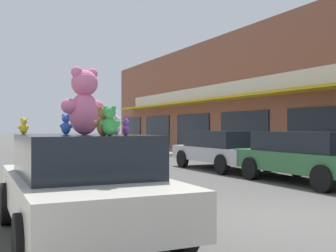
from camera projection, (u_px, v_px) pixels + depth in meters
name	position (u px, v px, depth m)	size (l,w,h in m)	color
ground_plane	(295.00, 218.00, 7.39)	(260.00, 260.00, 0.00)	#514F4C
plush_art_car	(82.00, 183.00, 6.09)	(2.16, 4.37, 1.49)	beige
teddy_bear_giant	(84.00, 102.00, 6.05)	(0.74, 0.54, 0.97)	pink
teddy_bear_purple	(126.00, 127.00, 5.46)	(0.14, 0.16, 0.22)	purple
teddy_bear_orange	(106.00, 124.00, 7.18)	(0.25, 0.21, 0.34)	orange
teddy_bear_white	(116.00, 125.00, 6.60)	(0.18, 0.22, 0.30)	white
teddy_bear_yellow	(24.00, 126.00, 6.72)	(0.20, 0.15, 0.26)	yellow
teddy_bear_cream	(103.00, 124.00, 6.54)	(0.25, 0.19, 0.33)	beige
teddy_bear_brown	(103.00, 121.00, 5.29)	(0.29, 0.20, 0.38)	olive
teddy_bear_green	(110.00, 121.00, 5.17)	(0.25, 0.25, 0.37)	green
teddy_bear_blue	(66.00, 125.00, 6.31)	(0.21, 0.22, 0.31)	blue
parked_car_far_center	(308.00, 155.00, 11.97)	(2.06, 4.62, 1.47)	#336B3D
parked_car_far_right	(223.00, 148.00, 15.92)	(2.15, 4.58, 1.46)	#B7B7BC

